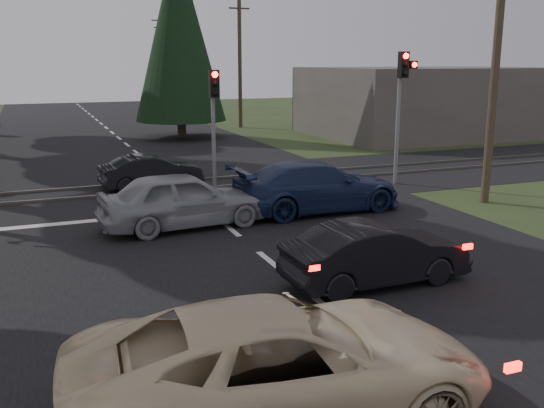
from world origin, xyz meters
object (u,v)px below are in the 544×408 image
traffic_signal_center (214,110)px  blue_sedan (317,187)px  cream_coupe (280,363)px  silver_car (183,200)px  dark_car_far (151,172)px  traffic_signal_right (402,92)px  utility_pole_far (162,57)px  utility_pole_mid (240,56)px  utility_pole_near (497,49)px  dark_hatchback (376,254)px

traffic_signal_center → blue_sedan: traffic_signal_center is taller
cream_coupe → silver_car: 9.29m
blue_sedan → dark_car_far: (-3.91, 5.25, -0.16)m
traffic_signal_center → traffic_signal_right: bearing=-10.4°
silver_car → dark_car_far: bearing=-7.2°
utility_pole_far → dark_car_far: (-9.41, -42.84, -4.14)m
cream_coupe → utility_pole_mid: bearing=-13.6°
cream_coupe → silver_car: bearing=-1.7°
utility_pole_near → dark_hatchback: size_ratio=2.37×
utility_pole_mid → cream_coupe: 34.52m
cream_coupe → dark_hatchback: 5.07m
utility_pole_near → cream_coupe: bearing=-140.9°
utility_pole_mid → blue_sedan: (-5.50, -23.09, -3.98)m
traffic_signal_right → dark_car_far: (-8.46, 2.69, -2.73)m
utility_pole_mid → dark_car_far: utility_pole_mid is taller
dark_car_far → cream_coupe: bearing=169.7°
utility_pole_near → utility_pole_far: 49.00m
traffic_signal_right → dark_hatchback: bearing=-125.7°
cream_coupe → dark_hatchback: size_ratio=1.39×
utility_pole_near → utility_pole_mid: same height
utility_pole_mid → silver_car: (-9.61, -23.37, -3.96)m
utility_pole_near → dark_car_far: 11.99m
utility_pole_far → silver_car: utility_pole_far is taller
dark_hatchback → traffic_signal_center: bearing=1.0°
dark_hatchback → blue_sedan: blue_sedan is taller
traffic_signal_center → utility_pole_far: (7.50, 44.32, 1.92)m
utility_pole_mid → blue_sedan: size_ratio=1.75×
traffic_signal_right → traffic_signal_center: size_ratio=1.15×
traffic_signal_center → cream_coupe: traffic_signal_center is taller
cream_coupe → silver_car: size_ratio=1.18×
cream_coupe → dark_hatchback: bearing=-40.2°
traffic_signal_center → dark_hatchback: 9.93m
utility_pole_near → traffic_signal_right: bearing=105.3°
dark_hatchback → silver_car: 6.18m
utility_pole_mid → utility_pole_near: bearing=-90.0°
silver_car → blue_sedan: size_ratio=0.87×
utility_pole_mid → dark_hatchback: (-7.05, -29.00, -4.10)m
utility_pole_near → cream_coupe: utility_pole_near is taller
utility_pole_near → utility_pole_mid: 24.00m
traffic_signal_right → utility_pole_mid: size_ratio=0.52×
dark_car_far → traffic_signal_center: bearing=-133.5°
traffic_signal_right → silver_car: (-8.65, -2.85, -2.55)m
blue_sedan → utility_pole_mid: bearing=-14.5°
utility_pole_near → utility_pole_far: size_ratio=1.00×
silver_car → dark_car_far: size_ratio=1.26×
traffic_signal_center → utility_pole_mid: 20.82m
cream_coupe → utility_pole_near: bearing=-46.5°
dark_hatchback → utility_pole_mid: bearing=-15.3°
dark_car_far → silver_car: bearing=172.3°
utility_pole_far → dark_car_far: bearing=-102.4°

